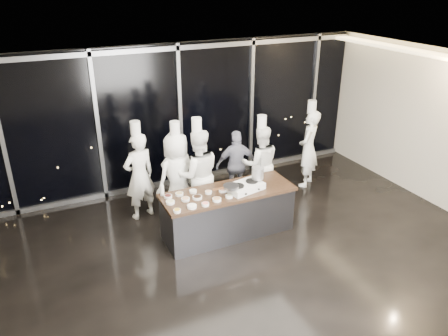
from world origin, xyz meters
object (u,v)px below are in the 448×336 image
object	(u,v)px
chef_far_left	(139,175)
guest	(237,165)
frying_pan	(230,187)
chef_right	(260,163)
chef_left	(177,175)
stock_pot	(258,173)
demo_counter	(228,212)
chef_center	(198,174)
chef_side	(308,148)
stove	(245,187)

from	to	relation	value
chef_far_left	guest	distance (m)	2.11
frying_pan	chef_right	bearing A→B (deg)	30.01
chef_left	guest	bearing A→B (deg)	169.89
chef_far_left	stock_pot	bearing A→B (deg)	128.28
demo_counter	stock_pot	xyz separation A→B (m)	(0.60, -0.02, 0.70)
demo_counter	chef_center	distance (m)	1.00
chef_center	chef_side	bearing A→B (deg)	-163.67
chef_side	chef_left	bearing A→B (deg)	-36.80
frying_pan	chef_far_left	distance (m)	1.96
chef_far_left	chef_left	world-z (taller)	chef_far_left
demo_counter	frying_pan	bearing A→B (deg)	-100.72
frying_pan	chef_left	distance (m)	1.35
frying_pan	chef_center	world-z (taller)	chef_center
chef_left	chef_far_left	bearing A→B (deg)	-40.72
stock_pot	chef_side	distance (m)	2.29
chef_far_left	chef_right	distance (m)	2.54
demo_counter	frying_pan	xyz separation A→B (m)	(-0.03, -0.16, 0.61)
stock_pot	chef_side	world-z (taller)	chef_side
stove	demo_counter	bearing A→B (deg)	150.22
demo_counter	stove	bearing A→B (deg)	-17.68
guest	chef_side	bearing A→B (deg)	-170.17
demo_counter	stove	xyz separation A→B (m)	(0.30, -0.09, 0.51)
stock_pot	chef_center	distance (m)	1.23
chef_far_left	stove	bearing A→B (deg)	121.98
stove	stock_pot	size ratio (longest dim) A/B	3.29
demo_counter	chef_center	xyz separation A→B (m)	(-0.25, 0.84, 0.48)
frying_pan	chef_side	size ratio (longest dim) A/B	0.26
stock_pot	chef_right	distance (m)	1.20
stock_pot	guest	bearing A→B (deg)	80.74
demo_counter	chef_side	xyz separation A→B (m)	(2.56, 1.14, 0.46)
chef_side	demo_counter	bearing A→B (deg)	-14.55
stove	chef_side	xyz separation A→B (m)	(2.26, 1.23, -0.05)
demo_counter	guest	world-z (taller)	guest
stove	chef_left	xyz separation A→B (m)	(-0.91, 1.14, -0.07)
chef_left	chef_center	size ratio (longest dim) A/B	0.96
stock_pot	chef_left	xyz separation A→B (m)	(-1.21, 1.06, -0.26)
stock_pot	chef_left	bearing A→B (deg)	138.69
frying_pan	chef_center	size ratio (longest dim) A/B	0.25
chef_left	guest	size ratio (longest dim) A/B	1.30
stove	chef_far_left	size ratio (longest dim) A/B	0.36
stove	chef_left	distance (m)	1.46
demo_counter	chef_center	world-z (taller)	chef_center
stove	frying_pan	world-z (taller)	frying_pan
demo_counter	frying_pan	size ratio (longest dim) A/B	4.74
chef_left	frying_pan	bearing A→B (deg)	97.28
frying_pan	chef_far_left	bearing A→B (deg)	118.32
frying_pan	chef_far_left	size ratio (longest dim) A/B	0.26
frying_pan	demo_counter	bearing A→B (deg)	67.18
stock_pot	guest	world-z (taller)	guest
stove	chef_side	size ratio (longest dim) A/B	0.36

